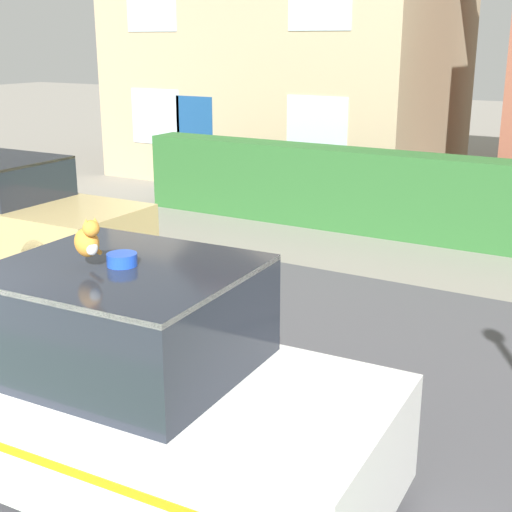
# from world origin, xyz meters

# --- Properties ---
(road_strip) EXTENTS (28.00, 6.87, 0.01)m
(road_strip) POSITION_xyz_m (0.00, 4.06, 0.01)
(road_strip) COLOR #4C4C51
(road_strip) RESTS_ON ground
(garden_hedge) EXTENTS (11.55, 0.72, 1.47)m
(garden_hedge) POSITION_xyz_m (1.35, 9.98, 0.74)
(garden_hedge) COLOR #2D662D
(garden_hedge) RESTS_ON ground
(police_car) EXTENTS (4.37, 1.93, 1.89)m
(police_car) POSITION_xyz_m (1.39, 1.84, 0.81)
(police_car) COLOR black
(police_car) RESTS_ON road_strip
(cat) EXTENTS (0.29, 0.29, 0.30)m
(cat) POSITION_xyz_m (1.36, 1.66, 2.02)
(cat) COLOR orange
(cat) RESTS_ON police_car
(neighbour_car_far) EXTENTS (4.29, 1.79, 1.57)m
(neighbour_car_far) POSITION_xyz_m (-4.08, 5.63, 0.73)
(neighbour_car_far) COLOR black
(neighbour_car_far) RESTS_ON road_strip
(house_left) EXTENTS (8.13, 6.08, 7.79)m
(house_left) POSITION_xyz_m (-3.88, 14.66, 3.97)
(house_left) COLOR tan
(house_left) RESTS_ON ground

